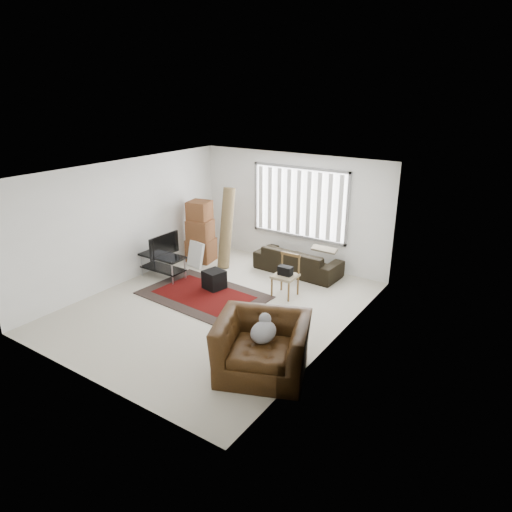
# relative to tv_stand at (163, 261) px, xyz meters

# --- Properties ---
(room) EXTENTS (6.00, 6.02, 2.71)m
(room) POSITION_rel_tv_stand_xyz_m (1.98, 0.03, 1.37)
(room) COLOR beige
(room) RESTS_ON ground
(persian_rug) EXTENTS (2.64, 1.85, 0.02)m
(persian_rug) POSITION_rel_tv_stand_xyz_m (1.41, -0.25, -0.38)
(persian_rug) COLOR black
(persian_rug) RESTS_ON ground
(tv_stand) EXTENTS (1.08, 0.49, 0.54)m
(tv_stand) POSITION_rel_tv_stand_xyz_m (0.00, 0.00, 0.00)
(tv_stand) COLOR black
(tv_stand) RESTS_ON ground
(tv) EXTENTS (0.11, 0.88, 0.50)m
(tv) POSITION_rel_tv_stand_xyz_m (-0.00, -0.00, 0.40)
(tv) COLOR black
(tv) RESTS_ON tv_stand
(subwoofer) EXTENTS (0.48, 0.48, 0.40)m
(subwoofer) POSITION_rel_tv_stand_xyz_m (1.39, 0.14, -0.17)
(subwoofer) COLOR black
(subwoofer) RESTS_ON persian_rug
(moving_boxes) EXTENTS (0.72, 0.67, 1.53)m
(moving_boxes) POSITION_rel_tv_stand_xyz_m (0.03, 1.32, 0.32)
(moving_boxes) COLOR brown
(moving_boxes) RESTS_ON ground
(white_flatpack) EXTENTS (0.52, 0.30, 0.62)m
(white_flatpack) POSITION_rel_tv_stand_xyz_m (0.18, 0.93, -0.08)
(white_flatpack) COLOR silver
(white_flatpack) RESTS_ON ground
(rolled_rug) EXTENTS (0.31, 0.60, 1.94)m
(rolled_rug) POSITION_rel_tv_stand_xyz_m (0.79, 1.38, 0.58)
(rolled_rug) COLOR brown
(rolled_rug) RESTS_ON ground
(sofa) EXTENTS (2.09, 0.98, 0.79)m
(sofa) POSITION_rel_tv_stand_xyz_m (2.44, 1.97, 0.00)
(sofa) COLOR black
(sofa) RESTS_ON ground
(side_chair) EXTENTS (0.48, 0.48, 0.89)m
(side_chair) POSITION_rel_tv_stand_xyz_m (2.83, 0.72, 0.10)
(side_chair) COLOR #857657
(side_chair) RESTS_ON ground
(armchair) EXTENTS (1.73, 1.63, 1.02)m
(armchair) POSITION_rel_tv_stand_xyz_m (3.94, -1.87, 0.12)
(armchair) COLOR #3B210C
(armchair) RESTS_ON ground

